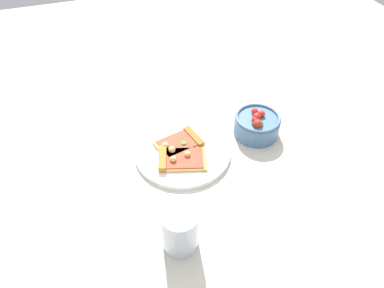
# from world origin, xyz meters

# --- Properties ---
(ground_plane) EXTENTS (2.40, 2.40, 0.00)m
(ground_plane) POSITION_xyz_m (0.00, 0.00, 0.00)
(ground_plane) COLOR beige
(ground_plane) RESTS_ON ground
(plate) EXTENTS (0.26, 0.26, 0.01)m
(plate) POSITION_xyz_m (-0.01, -0.03, 0.01)
(plate) COLOR white
(plate) RESTS_ON ground_plane
(pizza_slice_near) EXTENTS (0.12, 0.15, 0.02)m
(pizza_slice_near) POSITION_xyz_m (0.02, -0.05, 0.02)
(pizza_slice_near) COLOR #E5B256
(pizza_slice_near) RESTS_ON plate
(pizza_slice_far) EXTENTS (0.11, 0.13, 0.03)m
(pizza_slice_far) POSITION_xyz_m (-0.04, -0.03, 0.02)
(pizza_slice_far) COLOR #E5B256
(pizza_slice_far) RESTS_ON plate
(salad_bowl) EXTENTS (0.13, 0.13, 0.08)m
(salad_bowl) POSITION_xyz_m (-0.02, 0.20, 0.03)
(salad_bowl) COLOR #4C7299
(salad_bowl) RESTS_ON ground_plane
(soda_glass) EXTENTS (0.08, 0.08, 0.11)m
(soda_glass) POSITION_xyz_m (0.24, -0.12, 0.05)
(soda_glass) COLOR silver
(soda_glass) RESTS_ON ground_plane
(paper_napkin) EXTENTS (0.15, 0.13, 0.00)m
(paper_napkin) POSITION_xyz_m (-0.25, -0.06, 0.00)
(paper_napkin) COLOR white
(paper_napkin) RESTS_ON ground_plane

